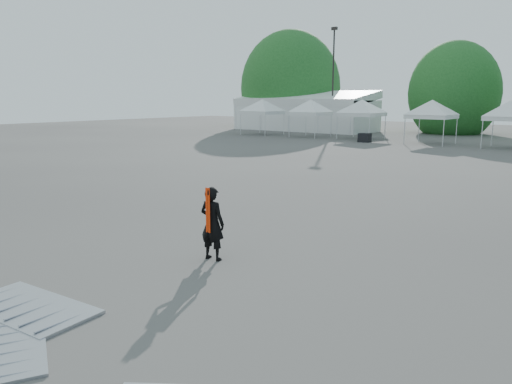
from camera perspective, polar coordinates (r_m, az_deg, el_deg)
The scene contains 14 objects.
ground at distance 13.74m, azimuth 1.43°, elevation -4.08°, with size 120.00×120.00×0.00m, color #474442.
marquee at distance 54.60m, azimuth 5.55°, elevation 9.11°, with size 15.00×6.25×4.23m.
light_pole_west at distance 51.66m, azimuth 8.81°, elevation 13.16°, with size 0.60×0.25×10.30m.
tree_far_w at distance 59.31m, azimuth 3.94°, elevation 11.74°, with size 4.80×4.80×7.30m.
tree_mid_w at distance 53.04m, azimuth 21.66°, elevation 10.48°, with size 4.16×4.16×6.33m.
tent_a at distance 47.90m, azimuth 0.74°, elevation 10.23°, with size 4.44×4.44×3.88m.
tent_b at distance 45.31m, azimuth 6.27°, elevation 10.14°, with size 4.11×4.11×3.88m.
tent_c at distance 43.77m, azimuth 12.03°, elevation 9.95°, with size 4.52×4.52×3.88m.
tent_d at distance 40.42m, azimuth 19.51°, elevation 9.52°, with size 4.42×4.42×3.88m.
tent_e at distance 38.92m, azimuth 27.12°, elevation 8.94°, with size 4.14×4.14×3.88m.
man at distance 10.92m, azimuth -5.02°, elevation -3.59°, with size 0.64×0.46×1.63m.
barrier_left at distance 9.44m, azimuth -24.55°, elevation -11.89°, with size 2.53×1.45×0.08m.
barrier_mid at distance 8.17m, azimuth -26.37°, elevation -15.72°, with size 2.14×1.71×0.06m.
crate_west at distance 40.78m, azimuth 12.31°, elevation 6.09°, with size 0.91×0.71×0.71m, color black.
Camera 1 is at (8.07, -10.54, 3.52)m, focal length 35.00 mm.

